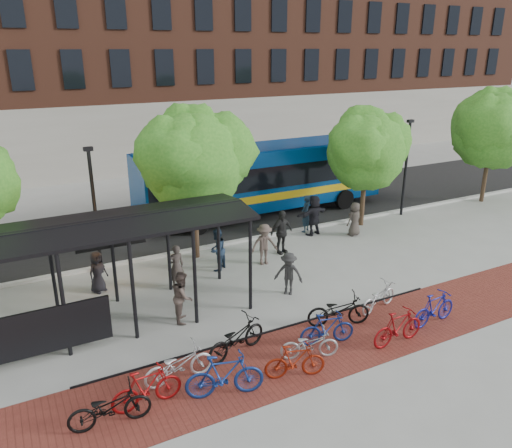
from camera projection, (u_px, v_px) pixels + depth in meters
name	position (u px, v px, depth m)	size (l,w,h in m)	color
ground	(296.00, 272.00, 20.29)	(160.00, 160.00, 0.00)	#9E9E99
asphalt_street	(217.00, 216.00, 26.97)	(160.00, 8.00, 0.01)	black
curb	(251.00, 239.00, 23.61)	(160.00, 0.25, 0.12)	#B7B7B2
brick_strip	(326.00, 346.00, 15.24)	(24.00, 3.00, 0.01)	maroon
bike_rack_rail	(275.00, 343.00, 15.42)	(12.00, 0.05, 0.95)	black
building_brick	(238.00, 30.00, 43.02)	(55.00, 14.00, 20.00)	brown
bus_shelter	(81.00, 241.00, 15.34)	(10.60, 3.07, 3.60)	black
tree_b	(194.00, 155.00, 20.33)	(5.15, 4.20, 6.47)	#382619
tree_c	(367.00, 146.00, 24.38)	(4.66, 3.80, 5.92)	#382619
tree_d	(494.00, 125.00, 28.17)	(5.39, 4.40, 6.55)	#382619
lamp_post_left	(95.00, 208.00, 19.32)	(0.35, 0.20, 5.12)	black
lamp_post_right	(406.00, 165.00, 26.30)	(0.35, 0.20, 5.12)	black
bus	(263.00, 175.00, 26.81)	(13.76, 3.34, 3.71)	navy
bike_0	(110.00, 407.00, 11.89)	(0.69, 1.97, 1.04)	black
bike_1	(147.00, 388.00, 12.51)	(0.52, 1.83, 1.10)	maroon
bike_2	(179.00, 365.00, 13.49)	(0.69, 1.97, 1.03)	#B9B8BB
bike_3	(225.00, 376.00, 12.87)	(0.59, 2.07, 1.25)	navy
bike_4	(236.00, 338.00, 14.65)	(0.75, 2.14, 1.13)	black
bike_5	(295.00, 361.00, 13.65)	(0.48, 1.71, 1.03)	maroon
bike_6	(309.00, 344.00, 14.53)	(0.61, 1.74, 0.91)	#9D9D9F
bike_7	(327.00, 329.00, 15.20)	(0.49, 1.74, 1.05)	navy
bike_8	(339.00, 310.00, 16.23)	(0.72, 2.08, 1.09)	black
bike_9	(398.00, 327.00, 15.19)	(0.54, 1.90, 1.14)	maroon
bike_10	(378.00, 297.00, 17.22)	(0.64, 1.83, 0.96)	#B7B7B9
bike_11	(434.00, 308.00, 16.29)	(0.53, 1.88, 1.13)	navy
pedestrian_0	(98.00, 272.00, 18.40)	(0.78, 0.51, 1.59)	black
pedestrian_1	(176.00, 266.00, 18.75)	(0.62, 0.41, 1.70)	#39322E
pedestrian_2	(217.00, 250.00, 20.18)	(0.86, 0.67, 1.77)	#1A2A3E
pedestrian_3	(264.00, 244.00, 20.73)	(1.14, 0.66, 1.77)	#4E403A
pedestrian_4	(281.00, 232.00, 21.83)	(1.15, 0.48, 1.97)	black
pedestrian_5	(314.00, 215.00, 24.01)	(1.83, 0.58, 1.98)	black
pedestrian_6	(355.00, 219.00, 23.96)	(0.81, 0.53, 1.66)	#3D3631
pedestrian_7	(306.00, 214.00, 24.42)	(0.68, 0.45, 1.86)	#1A2C3D
pedestrian_8	(183.00, 296.00, 16.42)	(0.85, 0.66, 1.75)	brown
pedestrian_9	(289.00, 274.00, 18.21)	(1.06, 0.61, 1.64)	#282828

